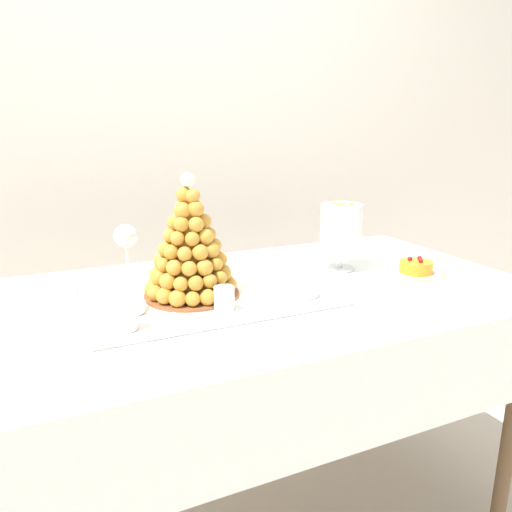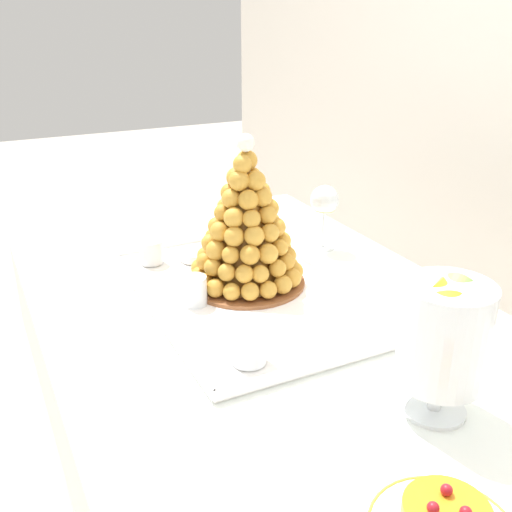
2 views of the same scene
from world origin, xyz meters
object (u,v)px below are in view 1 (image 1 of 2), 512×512
(serving_tray, at_px, (208,298))
(dessert_cup_left, at_px, (125,318))
(croquembouche, at_px, (190,249))
(creme_brulee_ramekin, at_px, (128,307))
(dessert_cup_centre, at_px, (307,286))
(wine_glass, at_px, (126,238))
(dessert_cup_mid_left, at_px, (224,300))
(fruit_tart_plate, at_px, (416,270))
(macaron_goblet, at_px, (341,229))

(serving_tray, height_order, dessert_cup_left, dessert_cup_left)
(croquembouche, bearing_deg, creme_brulee_ramekin, -165.46)
(dessert_cup_centre, xyz_separation_m, creme_brulee_ramekin, (-0.45, 0.08, -0.01))
(dessert_cup_centre, bearing_deg, croquembouche, 155.33)
(dessert_cup_centre, bearing_deg, wine_glass, 135.03)
(dessert_cup_mid_left, distance_m, wine_glass, 0.44)
(serving_tray, distance_m, dessert_cup_left, 0.26)
(dessert_cup_mid_left, relative_size, wine_glass, 0.37)
(croquembouche, bearing_deg, fruit_tart_plate, -6.54)
(dessert_cup_left, relative_size, creme_brulee_ramekin, 0.63)
(dessert_cup_mid_left, height_order, dessert_cup_centre, dessert_cup_mid_left)
(creme_brulee_ramekin, relative_size, fruit_tart_plate, 0.48)
(dessert_cup_centre, xyz_separation_m, wine_glass, (-0.39, 0.39, 0.08))
(creme_brulee_ramekin, xyz_separation_m, wine_glass, (0.06, 0.31, 0.10))
(serving_tray, height_order, dessert_cup_centre, dessert_cup_centre)
(serving_tray, bearing_deg, wine_glass, 117.06)
(serving_tray, distance_m, dessert_cup_centre, 0.26)
(dessert_cup_centre, distance_m, creme_brulee_ramekin, 0.46)
(croquembouche, xyz_separation_m, macaron_goblet, (0.51, 0.07, -0.00))
(fruit_tart_plate, bearing_deg, wine_glass, 156.86)
(creme_brulee_ramekin, bearing_deg, macaron_goblet, 9.30)
(dessert_cup_mid_left, xyz_separation_m, creme_brulee_ramekin, (-0.21, 0.09, -0.02))
(dessert_cup_centre, height_order, creme_brulee_ramekin, dessert_cup_centre)
(croquembouche, distance_m, dessert_cup_centre, 0.32)
(dessert_cup_mid_left, xyz_separation_m, fruit_tart_plate, (0.65, 0.05, -0.02))
(serving_tray, relative_size, fruit_tart_plate, 3.57)
(dessert_cup_mid_left, bearing_deg, croquembouche, 107.13)
(macaron_goblet, bearing_deg, croquembouche, -172.52)
(dessert_cup_centre, xyz_separation_m, macaron_goblet, (0.23, 0.19, 0.10))
(dessert_cup_left, xyz_separation_m, dessert_cup_mid_left, (0.24, 0.02, 0.00))
(fruit_tart_plate, bearing_deg, serving_tray, 175.60)
(croquembouche, distance_m, dessert_cup_left, 0.27)
(dessert_cup_centre, bearing_deg, macaron_goblet, 39.99)
(dessert_cup_left, bearing_deg, macaron_goblet, 17.02)
(croquembouche, distance_m, fruit_tart_plate, 0.70)
(fruit_tart_plate, bearing_deg, dessert_cup_left, -175.46)
(dessert_cup_left, relative_size, dessert_cup_mid_left, 0.92)
(dessert_cup_left, xyz_separation_m, macaron_goblet, (0.71, 0.22, 0.10))
(dessert_cup_left, relative_size, wine_glass, 0.34)
(croquembouche, bearing_deg, wine_glass, 113.58)
(serving_tray, xyz_separation_m, croquembouche, (-0.03, 0.03, 0.13))
(serving_tray, relative_size, croquembouche, 1.98)
(croquembouche, bearing_deg, dessert_cup_centre, -24.67)
(macaron_goblet, relative_size, fruit_tart_plate, 1.26)
(macaron_goblet, xyz_separation_m, fruit_tart_plate, (0.18, -0.15, -0.12))
(croquembouche, xyz_separation_m, dessert_cup_left, (-0.20, -0.15, -0.10))
(serving_tray, relative_size, dessert_cup_left, 11.74)
(dessert_cup_mid_left, height_order, wine_glass, wine_glass)
(serving_tray, bearing_deg, dessert_cup_mid_left, -86.30)
(dessert_cup_mid_left, height_order, fruit_tart_plate, dessert_cup_mid_left)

